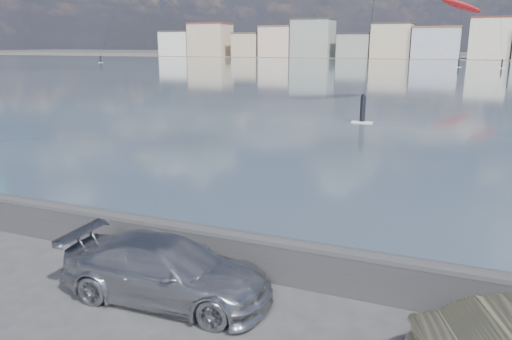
% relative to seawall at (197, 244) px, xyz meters
% --- Properties ---
extents(ground, '(700.00, 700.00, 0.00)m').
position_rel_seawall_xyz_m(ground, '(0.00, -2.70, -0.58)').
color(ground, '#333335').
rests_on(ground, ground).
extents(bay_water, '(500.00, 177.00, 0.00)m').
position_rel_seawall_xyz_m(bay_water, '(0.00, 88.80, -0.58)').
color(bay_water, '#2D3B50').
rests_on(bay_water, ground).
extents(far_shore_strip, '(500.00, 60.00, 0.00)m').
position_rel_seawall_xyz_m(far_shore_strip, '(0.00, 197.30, -0.57)').
color(far_shore_strip, '#4C473D').
rests_on(far_shore_strip, ground).
extents(seawall, '(400.00, 0.36, 1.08)m').
position_rel_seawall_xyz_m(seawall, '(0.00, 0.00, 0.00)').
color(seawall, '#28282B').
rests_on(seawall, ground).
extents(far_buildings, '(240.79, 13.26, 14.60)m').
position_rel_seawall_xyz_m(far_buildings, '(1.31, 183.30, 5.44)').
color(far_buildings, white).
rests_on(far_buildings, ground).
extents(car_silver, '(4.60, 2.02, 1.32)m').
position_rel_seawall_xyz_m(car_silver, '(0.21, -1.64, 0.08)').
color(car_silver, '#A7A8AE').
rests_on(car_silver, ground).
extents(kitesurfer_1, '(10.59, 16.68, 16.58)m').
position_rel_seawall_xyz_m(kitesurfer_1, '(2.44, 127.42, 13.45)').
color(kitesurfer_1, red).
rests_on(kitesurfer_1, ground).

